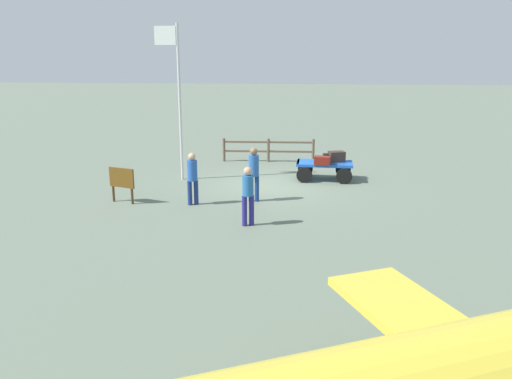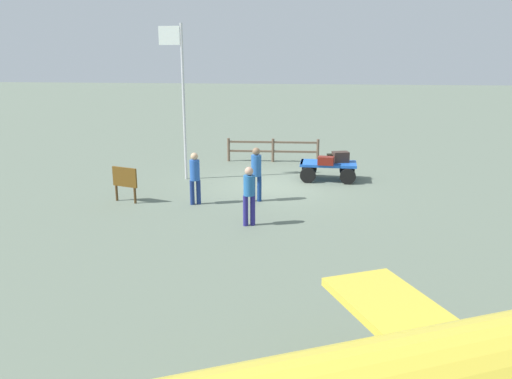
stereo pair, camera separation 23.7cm
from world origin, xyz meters
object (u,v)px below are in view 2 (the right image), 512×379
object	(u,v)px
suitcase_dark	(335,158)
flagpole	(181,90)
suitcase_grey	(340,157)
signboard	(125,180)
worker_lead	(249,192)
worker_supervisor	(195,175)
suitcase_navy	(326,161)
luggage_cart	(328,167)
worker_trailing	(256,170)

from	to	relation	value
suitcase_dark	flagpole	world-z (taller)	flagpole
suitcase_grey	signboard	size ratio (longest dim) A/B	0.59
flagpole	signboard	size ratio (longest dim) A/B	4.99
worker_lead	flagpole	world-z (taller)	flagpole
worker_lead	worker_supervisor	world-z (taller)	worker_lead
suitcase_grey	suitcase_navy	distance (m)	0.75
worker_lead	worker_supervisor	bearing A→B (deg)	-43.94
luggage_cart	worker_lead	bearing A→B (deg)	67.80
suitcase_grey	suitcase_dark	world-z (taller)	suitcase_grey
suitcase_grey	worker_trailing	size ratio (longest dim) A/B	0.38
suitcase_dark	flagpole	xyz separation A→B (m)	(5.65, 0.61, 2.52)
suitcase_grey	worker_supervisor	distance (m)	5.99
suitcase_dark	worker_lead	size ratio (longest dim) A/B	0.37
worker_trailing	signboard	xyz separation A→B (m)	(4.13, 0.55, -0.29)
luggage_cart	signboard	bearing A→B (deg)	29.60
worker_trailing	worker_supervisor	xyz separation A→B (m)	(1.86, 0.56, -0.07)
signboard	worker_trailing	bearing A→B (deg)	-172.41
luggage_cart	flagpole	size ratio (longest dim) A/B	0.37
worker_trailing	signboard	world-z (taller)	worker_trailing
worker_lead	luggage_cart	bearing A→B (deg)	-112.20
flagpole	worker_supervisor	bearing A→B (deg)	110.01
suitcase_grey	worker_trailing	distance (m)	4.26
suitcase_navy	signboard	xyz separation A→B (m)	(6.38, 3.24, -0.10)
suitcase_grey	worker_lead	xyz separation A→B (m)	(2.73, 5.63, 0.08)
luggage_cart	signboard	world-z (taller)	signboard
luggage_cart	flagpole	xyz separation A→B (m)	(5.38, 0.42, 2.84)
suitcase_grey	signboard	bearing A→B (deg)	28.48
luggage_cart	worker_supervisor	bearing A→B (deg)	41.27
luggage_cart	worker_lead	world-z (taller)	worker_lead
suitcase_dark	flagpole	distance (m)	6.22
suitcase_grey	worker_trailing	bearing A→B (deg)	48.93
worker_lead	suitcase_grey	bearing A→B (deg)	-115.84
suitcase_navy	luggage_cart	bearing A→B (deg)	-100.80
suitcase_grey	suitcase_navy	world-z (taller)	suitcase_grey
suitcase_grey	suitcase_dark	bearing A→B (deg)	-27.65
worker_trailing	flagpole	world-z (taller)	flagpole
luggage_cart	worker_trailing	xyz separation A→B (m)	(2.33, 3.12, 0.53)
worker_trailing	suitcase_dark	bearing A→B (deg)	-128.14
worker_trailing	suitcase_grey	bearing A→B (deg)	-131.07
suitcase_grey	flagpole	xyz separation A→B (m)	(5.85, 0.51, 2.46)
signboard	suitcase_dark	bearing A→B (deg)	-150.16
suitcase_dark	signboard	world-z (taller)	signboard
suitcase_navy	worker_supervisor	size ratio (longest dim) A/B	0.37
worker_trailing	luggage_cart	bearing A→B (deg)	-126.76
suitcase_dark	flagpole	bearing A→B (deg)	6.15
worker_lead	worker_trailing	xyz separation A→B (m)	(0.07, -2.42, 0.06)
suitcase_navy	worker_supervisor	bearing A→B (deg)	38.32
suitcase_grey	suitcase_dark	size ratio (longest dim) A/B	1.08
suitcase_grey	worker_lead	world-z (taller)	worker_lead
luggage_cart	worker_trailing	bearing A→B (deg)	53.24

